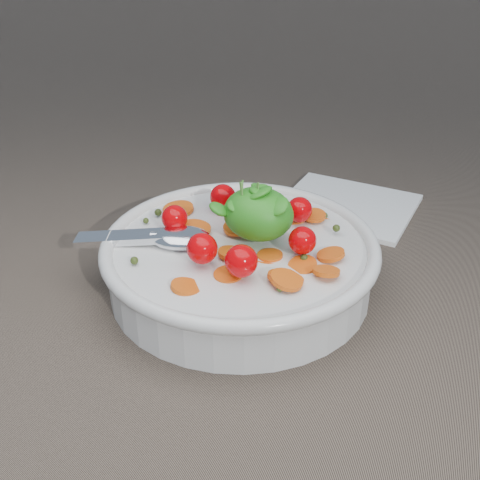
% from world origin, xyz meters
% --- Properties ---
extents(ground, '(6.00, 6.00, 0.00)m').
position_xyz_m(ground, '(0.00, 0.00, 0.00)').
color(ground, '#6C5C4D').
rests_on(ground, ground).
extents(bowl, '(0.29, 0.27, 0.11)m').
position_xyz_m(bowl, '(0.01, 0.02, 0.03)').
color(bowl, silver).
rests_on(bowl, ground).
extents(napkin, '(0.17, 0.15, 0.01)m').
position_xyz_m(napkin, '(0.08, 0.22, 0.00)').
color(napkin, white).
rests_on(napkin, ground).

